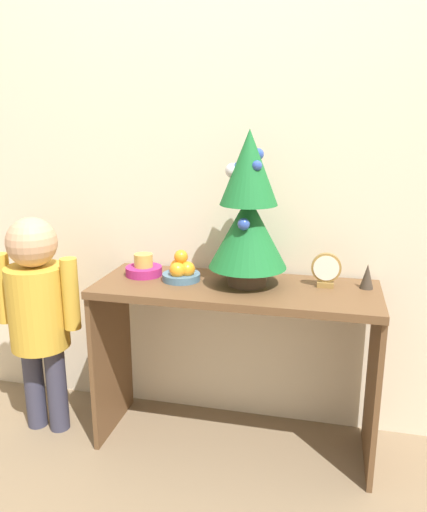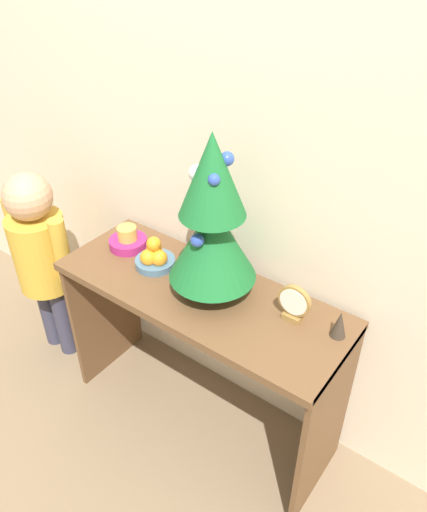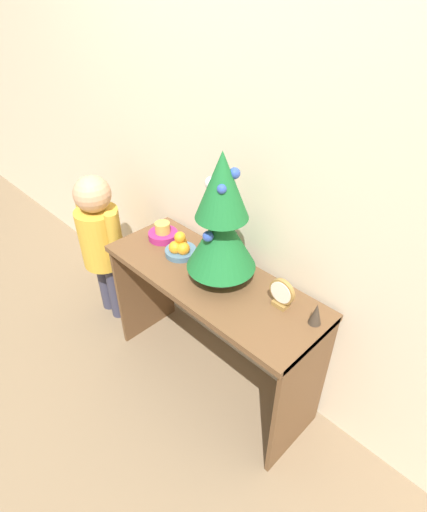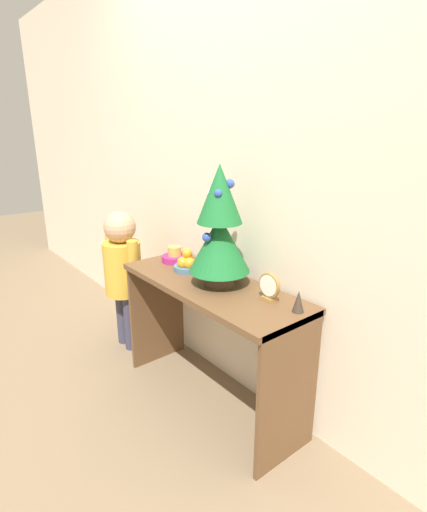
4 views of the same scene
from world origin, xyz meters
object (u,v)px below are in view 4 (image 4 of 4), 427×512
object	(u,v)px
mini_tree	(219,228)
desk_clock	(269,288)
fruit_bowl	(187,263)
child_figure	(123,266)
singing_bowl	(175,256)
figurine	(298,301)

from	to	relation	value
mini_tree	desk_clock	bearing A→B (deg)	8.17
fruit_bowl	child_figure	size ratio (longest dim) A/B	0.16
mini_tree	desk_clock	xyz separation A→B (m)	(0.30, 0.04, -0.22)
fruit_bowl	child_figure	world-z (taller)	child_figure
child_figure	fruit_bowl	bearing A→B (deg)	9.51
child_figure	mini_tree	bearing A→B (deg)	7.01
singing_bowl	desk_clock	distance (m)	0.73
mini_tree	fruit_bowl	bearing A→B (deg)	-178.64
singing_bowl	mini_tree	bearing A→B (deg)	-3.30
desk_clock	figurine	xyz separation A→B (m)	(0.15, 0.02, -0.02)
desk_clock	child_figure	xyz separation A→B (m)	(-1.15, -0.15, -0.18)
desk_clock	singing_bowl	bearing A→B (deg)	-178.63
singing_bowl	child_figure	world-z (taller)	child_figure
desk_clock	figurine	world-z (taller)	desk_clock
mini_tree	child_figure	xyz separation A→B (m)	(-0.85, -0.10, -0.40)
fruit_bowl	child_figure	xyz separation A→B (m)	(-0.59, -0.10, -0.16)
figurine	fruit_bowl	bearing A→B (deg)	-174.72
fruit_bowl	figurine	xyz separation A→B (m)	(0.71, 0.07, 0.01)
mini_tree	singing_bowl	distance (m)	0.50
child_figure	figurine	bearing A→B (deg)	7.21
fruit_bowl	singing_bowl	world-z (taller)	fruit_bowl
singing_bowl	figurine	distance (m)	0.88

